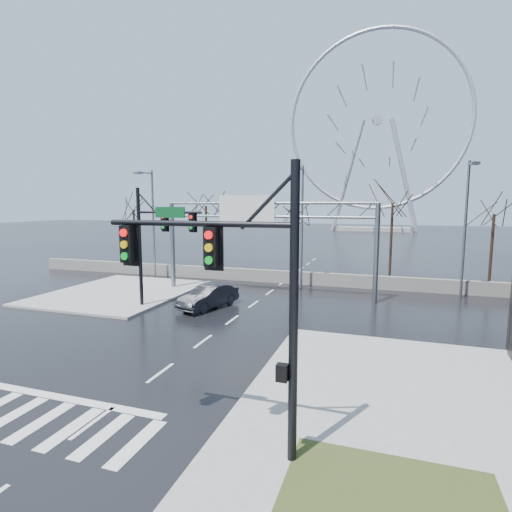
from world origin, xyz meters
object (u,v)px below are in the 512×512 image
at_px(sign_gantry, 261,227).
at_px(car, 209,296).
at_px(signal_mast_near, 243,283).
at_px(ferris_wheel, 377,128).
at_px(signal_mast_far, 154,236).

bearing_deg(sign_gantry, car, -114.57).
xyz_separation_m(signal_mast_near, sign_gantry, (-5.52, 19.00, 0.31)).
xyz_separation_m(signal_mast_near, car, (-7.71, 14.21, -4.10)).
bearing_deg(signal_mast_near, ferris_wheel, 90.08).
bearing_deg(ferris_wheel, car, -95.10).
relative_size(signal_mast_far, ferris_wheel, 0.16).
bearing_deg(signal_mast_near, car, 118.48).
bearing_deg(car, sign_gantry, 81.61).
distance_m(signal_mast_near, ferris_wheel, 101.29).
bearing_deg(signal_mast_far, ferris_wheel, 82.80).
xyz_separation_m(signal_mast_far, ferris_wheel, (10.87, 86.04, 21.30)).
relative_size(signal_mast_far, sign_gantry, 0.49).
bearing_deg(sign_gantry, ferris_wheel, 86.16).
xyz_separation_m(signal_mast_near, ferris_wheel, (-0.14, 99.04, 21.26)).
xyz_separation_m(sign_gantry, ferris_wheel, (5.38, 80.04, 20.95)).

